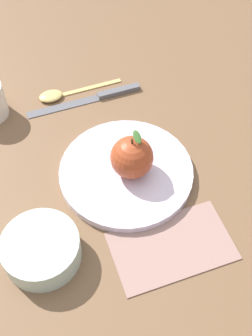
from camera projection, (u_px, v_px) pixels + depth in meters
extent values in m
plane|color=brown|center=(110.00, 157.00, 0.77)|extent=(2.40, 2.40, 0.00)
cylinder|color=silver|center=(126.00, 172.00, 0.74)|extent=(0.23, 0.23, 0.02)
torus|color=silver|center=(126.00, 171.00, 0.74)|extent=(0.23, 0.23, 0.01)
sphere|color=#9E3D1E|center=(132.00, 157.00, 0.71)|extent=(0.07, 0.07, 0.07)
cylinder|color=#4C3319|center=(132.00, 142.00, 0.67)|extent=(0.00, 0.00, 0.01)
ellipsoid|color=#386628|center=(137.00, 137.00, 0.67)|extent=(0.02, 0.03, 0.01)
cylinder|color=#B2C6B2|center=(41.00, 249.00, 0.64)|extent=(0.12, 0.12, 0.04)
torus|color=#B2C6B2|center=(39.00, 244.00, 0.62)|extent=(0.12, 0.12, 0.01)
cylinder|color=#8E9F8E|center=(40.00, 244.00, 0.63)|extent=(0.10, 0.10, 0.01)
cube|color=#59595E|center=(63.00, 106.00, 0.85)|extent=(0.15, 0.06, 0.00)
cube|color=#59595E|center=(119.00, 91.00, 0.87)|extent=(0.09, 0.04, 0.01)
ellipsoid|color=#D8B766|center=(51.00, 96.00, 0.86)|extent=(0.06, 0.05, 0.01)
cube|color=#D8B766|center=(92.00, 87.00, 0.88)|extent=(0.12, 0.04, 0.01)
cube|color=gray|center=(172.00, 246.00, 0.66)|extent=(0.21, 0.16, 0.00)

